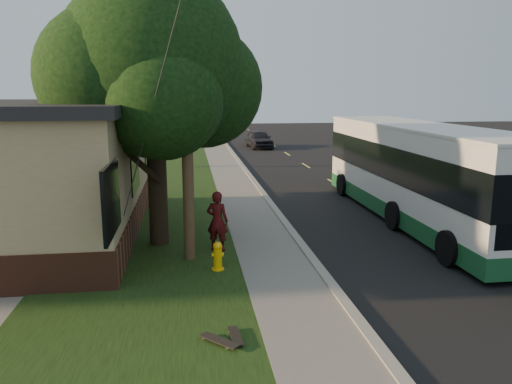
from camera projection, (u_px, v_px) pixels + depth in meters
ground at (317, 267)px, 13.15m from camera, size 120.00×120.00×0.00m
road at (346, 190)px, 23.39m from camera, size 8.00×80.00×0.01m
curb at (261, 191)px, 22.85m from camera, size 0.25×80.00×0.12m
sidewalk at (240, 192)px, 22.72m from camera, size 2.00×80.00×0.08m
grass_verge at (162, 195)px, 22.26m from camera, size 5.00×80.00×0.07m
fire_hydrant at (218, 256)px, 12.72m from camera, size 0.32×0.32×0.74m
utility_pole at (185, 88)px, 12.76m from camera, size 2.86×3.21×9.07m
leafy_tree at (154, 70)px, 14.14m from camera, size 6.30×6.00×7.80m
bare_tree_near at (184, 132)px, 29.74m from camera, size 1.38×1.21×4.31m
bare_tree_far at (191, 123)px, 41.49m from camera, size 1.38×1.21×4.03m
traffic_signal at (229, 107)px, 45.61m from camera, size 0.18×0.22×5.50m
transit_bus at (420, 171)px, 17.56m from camera, size 2.91×12.63×3.42m
skateboarder at (217, 221)px, 14.19m from camera, size 0.74×0.62×1.73m
skateboard_main at (236, 336)px, 9.21m from camera, size 0.25×0.78×0.07m
skateboard_spare at (219, 341)px, 9.02m from camera, size 0.73×0.73×0.08m
dumpster at (27, 196)px, 19.20m from camera, size 1.62×1.49×1.16m
distant_car at (259, 139)px, 40.83m from camera, size 2.03×4.42×1.47m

